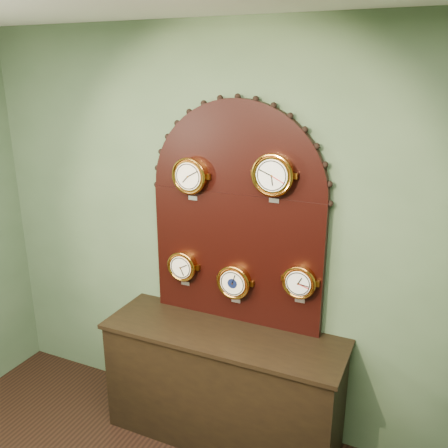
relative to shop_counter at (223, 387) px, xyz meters
The scene contains 8 objects.
wall_back 1.04m from the shop_counter, 90.00° to the left, with size 4.00×4.00×0.00m, color #4A6243.
shop_counter is the anchor object (origin of this frame).
display_board 1.25m from the shop_counter, 90.00° to the left, with size 1.26×0.06×1.53m.
roman_clock 1.47m from the shop_counter, 153.32° to the left, with size 0.25×0.08×0.30m.
arabic_clock 1.52m from the shop_counter, 29.83° to the left, with size 0.27×0.08×0.32m.
hygrometer 0.88m from the shop_counter, 157.96° to the left, with size 0.22×0.08×0.27m.
barometer 0.75m from the shop_counter, 84.53° to the left, with size 0.24×0.08×0.29m.
tide_clock 0.95m from the shop_counter, 18.40° to the left, with size 0.22×0.08×0.27m.
Camera 1 is at (1.18, -0.34, 2.50)m, focal length 38.77 mm.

